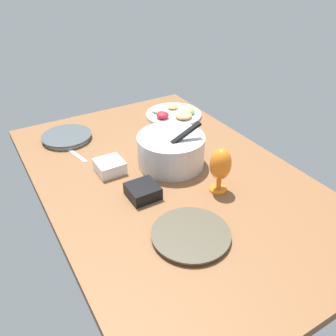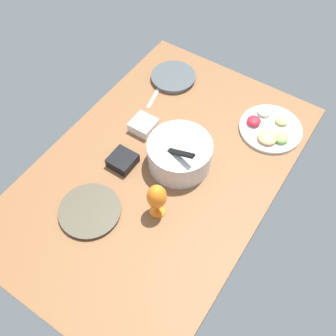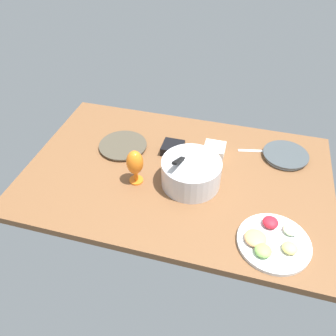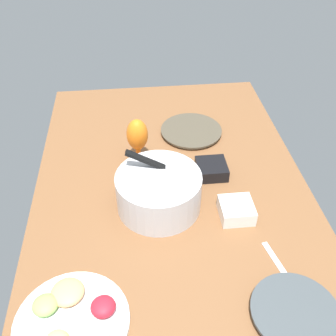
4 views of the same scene
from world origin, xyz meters
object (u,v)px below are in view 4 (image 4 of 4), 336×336
dinner_plate_right (191,131)px  hurricane_glass_orange (137,136)px  dinner_plate_left (295,313)px  mixing_bowl (159,190)px  square_bowl_black (212,168)px  fruit_platter (72,319)px  square_bowl_white (236,209)px

dinner_plate_right → hurricane_glass_orange: size_ratio=1.42×
dinner_plate_left → mixing_bowl: mixing_bowl is taller
dinner_plate_left → square_bowl_black: 62.96cm
dinner_plate_right → square_bowl_black: square_bowl_black is taller
fruit_platter → square_bowl_white: (34.22, -53.85, 1.30)cm
dinner_plate_left → mixing_bowl: bearing=35.9°
hurricane_glass_orange → mixing_bowl: bearing=-167.5°
dinner_plate_left → hurricane_glass_orange: (73.95, 39.76, 10.55)cm
square_bowl_black → square_bowl_white: (-23.01, -4.34, 0.23)cm
mixing_bowl → square_bowl_black: bearing=-55.4°
dinner_plate_left → fruit_platter: (4.63, 61.16, 0.42)cm
fruit_platter → square_bowl_white: size_ratio=2.75×
square_bowl_white → square_bowl_black: bearing=10.7°
mixing_bowl → hurricane_glass_orange: 28.30cm
hurricane_glass_orange → square_bowl_black: 31.93cm
dinner_plate_right → mixing_bowl: bearing=157.2°
mixing_bowl → hurricane_glass_orange: (27.30, 6.04, 4.35)cm
dinner_plate_right → fruit_platter: (-85.96, 45.87, 0.74)cm
mixing_bowl → fruit_platter: bearing=146.9°
fruit_platter → square_bowl_white: same height
dinner_plate_right → hurricane_glass_orange: bearing=124.2°
dinner_plate_right → square_bowl_black: (-28.73, -3.65, 1.81)cm
square_bowl_black → fruit_platter: bearing=139.1°
mixing_bowl → dinner_plate_right: bearing=-22.8°
dinner_plate_right → square_bowl_white: 52.39cm
dinner_plate_right → mixing_bowl: (-43.94, 18.44, 6.52)cm
square_bowl_white → hurricane_glass_orange: bearing=42.8°
dinner_plate_right → fruit_platter: size_ratio=0.87×
square_bowl_black → square_bowl_white: 23.41cm
dinner_plate_left → fruit_platter: fruit_platter is taller
mixing_bowl → fruit_platter: 50.51cm
dinner_plate_left → square_bowl_white: square_bowl_white is taller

